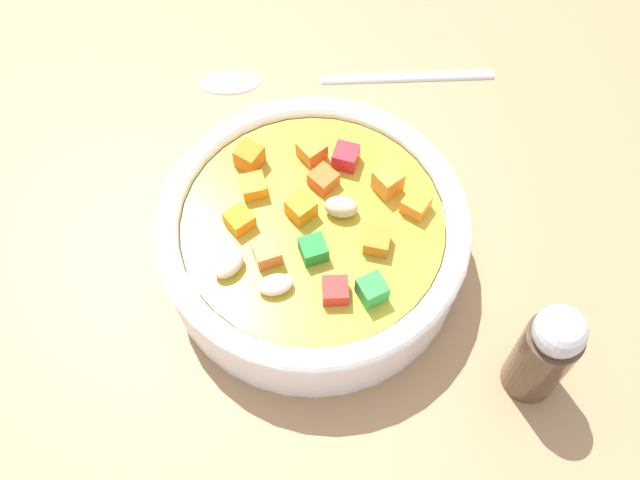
# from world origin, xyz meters

# --- Properties ---
(ground_plane) EXTENTS (1.40, 1.40, 0.02)m
(ground_plane) POSITION_xyz_m (0.00, 0.00, -0.01)
(ground_plane) COLOR #9E754F
(soup_bowl_main) EXTENTS (0.17, 0.17, 0.05)m
(soup_bowl_main) POSITION_xyz_m (-0.00, -0.00, 0.03)
(soup_bowl_main) COLOR white
(soup_bowl_main) RESTS_ON ground_plane
(spoon) EXTENTS (0.19, 0.02, 0.01)m
(spoon) POSITION_xyz_m (-0.00, -0.13, 0.00)
(spoon) COLOR silver
(spoon) RESTS_ON ground_plane
(pepper_shaker) EXTENTS (0.03, 0.03, 0.08)m
(pepper_shaker) POSITION_xyz_m (-0.11, 0.07, 0.04)
(pepper_shaker) COLOR #4C3828
(pepper_shaker) RESTS_ON ground_plane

